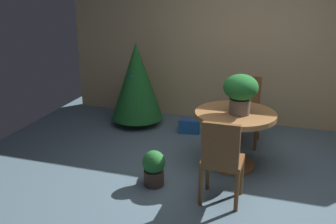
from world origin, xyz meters
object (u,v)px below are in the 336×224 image
(wooden_chair_far, at_px, (244,106))
(wooden_chair_near, at_px, (222,158))
(round_dining_table, at_px, (235,127))
(gift_box_blue, at_px, (189,126))
(potted_plant, at_px, (154,167))
(flower_vase, at_px, (241,91))
(holiday_tree, at_px, (137,81))

(wooden_chair_far, bearing_deg, wooden_chair_near, -90.00)
(round_dining_table, xyz_separation_m, gift_box_blue, (-0.80, 0.92, -0.41))
(wooden_chair_near, bearing_deg, round_dining_table, 90.00)
(wooden_chair_near, bearing_deg, wooden_chair_far, 90.00)
(wooden_chair_far, relative_size, gift_box_blue, 2.86)
(round_dining_table, bearing_deg, potted_plant, -136.51)
(wooden_chair_far, bearing_deg, flower_vase, -86.90)
(holiday_tree, xyz_separation_m, gift_box_blue, (0.88, -0.11, -0.60))
(gift_box_blue, bearing_deg, potted_plant, -89.14)
(flower_vase, bearing_deg, wooden_chair_far, 93.10)
(holiday_tree, bearing_deg, wooden_chair_far, -6.75)
(gift_box_blue, height_order, potted_plant, potted_plant)
(round_dining_table, height_order, holiday_tree, holiday_tree)
(round_dining_table, xyz_separation_m, wooden_chair_near, (0.00, -0.88, -0.01))
(round_dining_table, distance_m, wooden_chair_far, 0.83)
(round_dining_table, distance_m, holiday_tree, 1.98)
(potted_plant, bearing_deg, flower_vase, 40.35)
(round_dining_table, relative_size, wooden_chair_near, 1.06)
(round_dining_table, height_order, wooden_chair_near, wooden_chair_near)
(flower_vase, bearing_deg, round_dining_table, 141.74)
(wooden_chair_near, height_order, potted_plant, wooden_chair_near)
(round_dining_table, xyz_separation_m, flower_vase, (0.05, -0.04, 0.47))
(potted_plant, bearing_deg, gift_box_blue, 90.86)
(wooden_chair_far, distance_m, wooden_chair_near, 1.71)
(gift_box_blue, bearing_deg, wooden_chair_near, -66.04)
(flower_vase, xyz_separation_m, gift_box_blue, (-0.85, 0.95, -0.88))
(wooden_chair_near, bearing_deg, potted_plant, 169.33)
(flower_vase, relative_size, wooden_chair_near, 0.52)
(wooden_chair_far, relative_size, holiday_tree, 0.72)
(wooden_chair_far, distance_m, holiday_tree, 1.70)
(round_dining_table, bearing_deg, holiday_tree, 148.63)
(holiday_tree, relative_size, potted_plant, 3.16)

